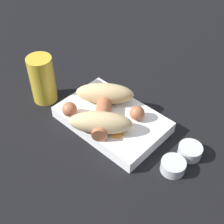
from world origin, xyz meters
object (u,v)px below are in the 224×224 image
food_tray (112,120)px  condiment_cup_far (190,151)px  drink_glass (42,79)px  sausage (103,111)px  bread_roll (103,107)px  condiment_cup_near (173,166)px

food_tray → condiment_cup_far: 0.20m
drink_glass → food_tray: bearing=-165.4°
condiment_cup_far → sausage: bearing=17.7°
bread_roll → drink_glass: (0.18, 0.03, 0.01)m
condiment_cup_far → drink_glass: bearing=14.2°
sausage → condiment_cup_near: 0.20m
bread_roll → drink_glass: drink_glass is taller
sausage → food_tray: bearing=-123.7°
condiment_cup_near → drink_glass: bearing=5.8°
condiment_cup_far → food_tray: bearing=13.8°
bread_roll → condiment_cup_near: (-0.20, -0.00, -0.04)m
food_tray → bread_roll: 0.05m
sausage → condiment_cup_far: bearing=-162.3°
sausage → condiment_cup_far: (-0.20, -0.06, -0.04)m
sausage → drink_glass: (0.18, 0.03, 0.02)m
food_tray → condiment_cup_near: size_ratio=4.80×
condiment_cup_near → drink_glass: 0.38m
food_tray → drink_glass: (0.19, 0.05, 0.05)m
condiment_cup_near → condiment_cup_far: bearing=-93.7°
condiment_cup_far → condiment_cup_near: bearing=86.3°
condiment_cup_far → bread_roll: bearing=17.0°
bread_roll → food_tray: bearing=-132.8°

